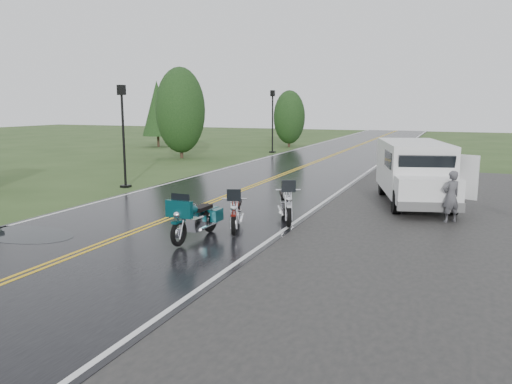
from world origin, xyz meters
TOP-DOWN VIEW (x-y plane):
  - ground at (0.00, 0.00)m, footprint 120.00×120.00m
  - road at (0.00, 10.00)m, footprint 8.00×100.00m
  - motorcycle_red at (2.79, 0.47)m, footprint 1.45×2.21m
  - motorcycle_teal at (1.96, -0.99)m, footprint 0.85×2.24m
  - motorcycle_silver at (3.85, 1.89)m, footprint 1.66×2.40m
  - van_white at (6.45, 5.10)m, footprint 3.59×6.10m
  - person_at_van at (8.09, 4.49)m, footprint 0.68×0.65m
  - lamp_post_near_left at (-5.03, 6.23)m, footprint 0.38×0.38m
  - lamp_post_far_left at (-4.73, 23.53)m, footprint 0.40×0.40m
  - tree_left_mid at (-9.00, 17.61)m, footprint 3.27×3.27m
  - tree_left_far at (-5.18, 28.77)m, footprint 2.63×2.63m
  - pine_left_far at (-15.56, 24.83)m, footprint 2.58×2.58m

SIDE VIEW (x-z plane):
  - ground at x=0.00m, z-range 0.00..0.00m
  - road at x=0.00m, z-range 0.00..0.04m
  - motorcycle_red at x=2.79m, z-range 0.00..1.23m
  - motorcycle_teal at x=1.96m, z-range 0.00..1.32m
  - motorcycle_silver at x=3.85m, z-range 0.00..1.33m
  - person_at_van at x=8.09m, z-range 0.00..1.56m
  - van_white at x=6.45m, z-range 0.00..2.25m
  - tree_left_far at x=-5.18m, z-range 0.00..4.04m
  - lamp_post_near_left at x=-5.03m, z-range 0.00..4.39m
  - lamp_post_far_left at x=-4.73m, z-range 0.00..4.63m
  - tree_left_mid at x=-9.00m, z-range 0.00..5.11m
  - pine_left_far at x=-15.56m, z-range 0.00..5.38m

